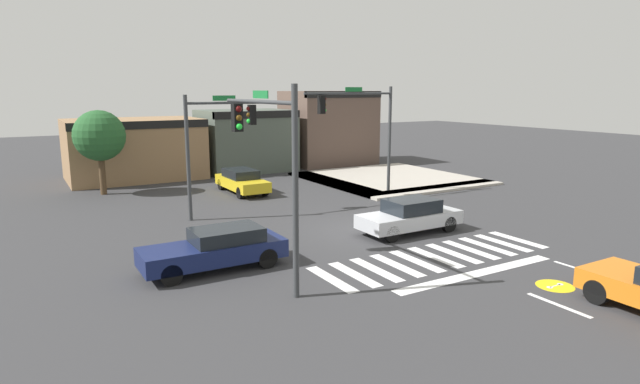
{
  "coord_description": "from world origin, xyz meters",
  "views": [
    {
      "loc": [
        -12.8,
        -18.02,
        5.94
      ],
      "look_at": [
        -1.25,
        1.59,
        1.5
      ],
      "focal_mm": 29.43,
      "sensor_mm": 36.0,
      "label": 1
    }
  ],
  "objects_px": {
    "traffic_signal_southwest": "(267,149)",
    "traffic_signal_northeast": "(361,120)",
    "traffic_signal_northwest": "(217,134)",
    "roadside_tree": "(99,136)",
    "car_yellow": "(242,181)",
    "car_silver": "(410,216)",
    "car_navy": "(216,248)"
  },
  "relations": [
    {
      "from": "roadside_tree",
      "to": "traffic_signal_southwest",
      "type": "bearing_deg",
      "value": -82.06
    },
    {
      "from": "traffic_signal_northeast",
      "to": "traffic_signal_southwest",
      "type": "bearing_deg",
      "value": 43.09
    },
    {
      "from": "traffic_signal_southwest",
      "to": "car_yellow",
      "type": "height_order",
      "value": "traffic_signal_southwest"
    },
    {
      "from": "traffic_signal_northwest",
      "to": "roadside_tree",
      "type": "xyz_separation_m",
      "value": [
        -3.92,
        8.63,
        -0.58
      ]
    },
    {
      "from": "car_silver",
      "to": "car_yellow",
      "type": "bearing_deg",
      "value": -76.81
    },
    {
      "from": "car_yellow",
      "to": "car_navy",
      "type": "height_order",
      "value": "car_navy"
    },
    {
      "from": "traffic_signal_southwest",
      "to": "car_silver",
      "type": "bearing_deg",
      "value": -75.13
    },
    {
      "from": "traffic_signal_northwest",
      "to": "car_silver",
      "type": "height_order",
      "value": "traffic_signal_northwest"
    },
    {
      "from": "traffic_signal_southwest",
      "to": "car_yellow",
      "type": "xyz_separation_m",
      "value": [
        4.67,
        13.81,
        -3.46
      ]
    },
    {
      "from": "car_navy",
      "to": "car_yellow",
      "type": "bearing_deg",
      "value": -115.7
    },
    {
      "from": "car_silver",
      "to": "car_navy",
      "type": "xyz_separation_m",
      "value": [
        -8.61,
        -0.29,
        -0.01
      ]
    },
    {
      "from": "traffic_signal_southwest",
      "to": "car_silver",
      "type": "xyz_separation_m",
      "value": [
        7.44,
        1.98,
        -3.45
      ]
    },
    {
      "from": "traffic_signal_southwest",
      "to": "car_silver",
      "type": "relative_size",
      "value": 1.36
    },
    {
      "from": "traffic_signal_northwest",
      "to": "car_yellow",
      "type": "xyz_separation_m",
      "value": [
        3.18,
        5.03,
        -3.24
      ]
    },
    {
      "from": "car_yellow",
      "to": "car_silver",
      "type": "height_order",
      "value": "car_silver"
    },
    {
      "from": "traffic_signal_southwest",
      "to": "traffic_signal_northeast",
      "type": "distance_m",
      "value": 13.81
    },
    {
      "from": "traffic_signal_northeast",
      "to": "car_silver",
      "type": "relative_size",
      "value": 1.37
    },
    {
      "from": "traffic_signal_northwest",
      "to": "traffic_signal_southwest",
      "type": "distance_m",
      "value": 8.91
    },
    {
      "from": "traffic_signal_southwest",
      "to": "car_navy",
      "type": "relative_size",
      "value": 1.28
    },
    {
      "from": "traffic_signal_southwest",
      "to": "car_yellow",
      "type": "distance_m",
      "value": 14.98
    },
    {
      "from": "car_navy",
      "to": "car_silver",
      "type": "bearing_deg",
      "value": -178.07
    },
    {
      "from": "traffic_signal_northwest",
      "to": "car_yellow",
      "type": "relative_size",
      "value": 1.27
    },
    {
      "from": "traffic_signal_northwest",
      "to": "car_silver",
      "type": "bearing_deg",
      "value": -48.82
    },
    {
      "from": "traffic_signal_southwest",
      "to": "traffic_signal_northeast",
      "type": "bearing_deg",
      "value": -46.91
    },
    {
      "from": "traffic_signal_southwest",
      "to": "car_yellow",
      "type": "bearing_deg",
      "value": -18.68
    },
    {
      "from": "roadside_tree",
      "to": "car_yellow",
      "type": "bearing_deg",
      "value": -26.9
    },
    {
      "from": "traffic_signal_southwest",
      "to": "traffic_signal_northwest",
      "type": "bearing_deg",
      "value": -9.65
    },
    {
      "from": "traffic_signal_southwest",
      "to": "car_silver",
      "type": "height_order",
      "value": "traffic_signal_southwest"
    },
    {
      "from": "traffic_signal_northwest",
      "to": "car_silver",
      "type": "relative_size",
      "value": 1.28
    },
    {
      "from": "car_silver",
      "to": "car_navy",
      "type": "bearing_deg",
      "value": 1.93
    },
    {
      "from": "traffic_signal_northeast",
      "to": "car_yellow",
      "type": "bearing_deg",
      "value": -38.94
    },
    {
      "from": "traffic_signal_northwest",
      "to": "roadside_tree",
      "type": "height_order",
      "value": "traffic_signal_northwest"
    }
  ]
}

